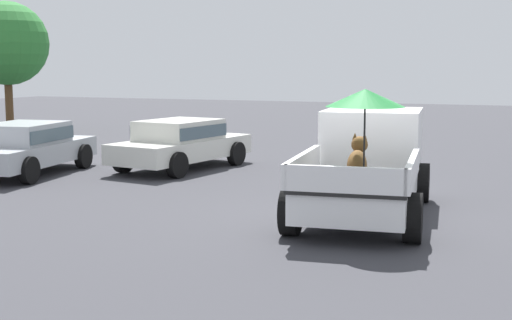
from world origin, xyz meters
TOP-DOWN VIEW (x-y plane):
  - ground_plane at (0.00, 0.00)m, footprint 80.00×80.00m
  - pickup_truck_main at (0.40, 0.04)m, footprint 5.24×2.73m
  - parked_sedan_near at (1.75, 9.20)m, footprint 4.51×2.44m
  - parked_sedan_far at (4.13, 6.01)m, footprint 4.52×2.48m
  - tree_by_lot at (10.63, 17.50)m, footprint 3.42×3.42m

SIDE VIEW (x-z plane):
  - ground_plane at x=0.00m, z-range 0.00..0.00m
  - parked_sedan_near at x=1.75m, z-range 0.08..1.41m
  - parked_sedan_far at x=4.13m, z-range 0.08..1.41m
  - pickup_truck_main at x=0.40m, z-range -0.23..2.18m
  - tree_by_lot at x=10.63m, z-range 0.97..6.36m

